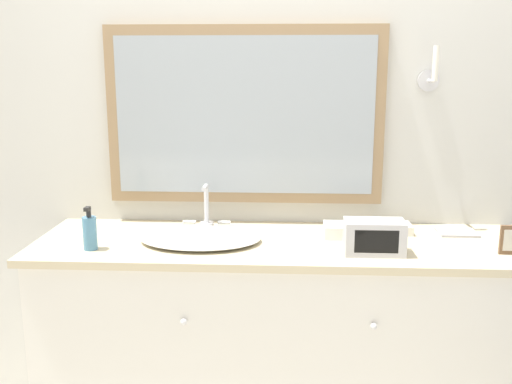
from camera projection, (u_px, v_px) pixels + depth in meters
wall_back at (280, 140)px, 2.52m from camera, size 8.00×0.18×2.55m
vanity_counter at (278, 345)px, 2.38m from camera, size 1.96×0.59×0.91m
sink_basin at (201, 237)px, 2.28m from camera, size 0.48×0.38×0.20m
soap_bottle at (90, 232)px, 2.16m from camera, size 0.05×0.05×0.17m
appliance_box at (374, 237)px, 2.12m from camera, size 0.22×0.12×0.13m
picture_frame at (511, 240)px, 2.11m from camera, size 0.08×0.01×0.11m
hand_towel_near_sink at (343, 230)px, 2.34m from camera, size 0.16×0.12×0.05m
hand_towel_far_corner at (387, 228)px, 2.40m from camera, size 0.20×0.12×0.04m
metal_tray at (457, 232)px, 2.38m from camera, size 0.16×0.12×0.01m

